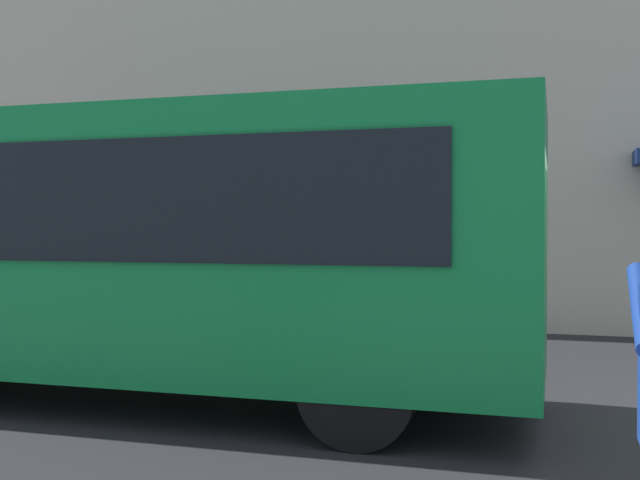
{
  "coord_description": "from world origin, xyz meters",
  "views": [
    {
      "loc": [
        -0.06,
        7.65,
        1.86
      ],
      "look_at": [
        2.2,
        0.21,
        1.73
      ],
      "focal_mm": 43.58,
      "sensor_mm": 36.0,
      "label": 1
    }
  ],
  "objects": [
    {
      "name": "ground_plane",
      "position": [
        0.0,
        0.0,
        0.0
      ],
      "size": [
        60.0,
        60.0,
        0.0
      ],
      "primitive_type": "plane",
      "color": "#232326"
    },
    {
      "name": "red_bus",
      "position": [
        4.54,
        0.29,
        1.68
      ],
      "size": [
        9.05,
        2.54,
        3.08
      ],
      "color": "#0F7238",
      "rests_on": "ground_plane"
    }
  ]
}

